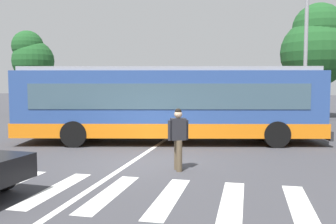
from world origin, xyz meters
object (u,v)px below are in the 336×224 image
object	(u,v)px
twin_arm_street_lamp	(307,19)
city_transit_bus	(169,104)
parked_car_charcoal	(189,106)
parked_car_teal	(225,106)
background_tree_right	(316,46)
parked_car_red	(262,107)
background_tree_left	(32,57)
pedestrian_crossing_street	(178,136)

from	to	relation	value
twin_arm_street_lamp	city_transit_bus	bearing A→B (deg)	-134.45
parked_car_charcoal	parked_car_teal	distance (m)	2.76
parked_car_charcoal	background_tree_right	distance (m)	10.08
parked_car_red	twin_arm_street_lamp	distance (m)	8.45
parked_car_charcoal	background_tree_left	bearing A→B (deg)	-171.71
parked_car_teal	parked_car_red	distance (m)	2.63
twin_arm_street_lamp	pedestrian_crossing_street	bearing A→B (deg)	-113.71
twin_arm_street_lamp	parked_car_teal	bearing A→B (deg)	124.65
twin_arm_street_lamp	parked_car_charcoal	bearing A→B (deg)	137.08
city_transit_bus	parked_car_teal	xyz separation A→B (m)	(1.47, 12.89, -0.82)
twin_arm_street_lamp	background_tree_right	bearing A→B (deg)	76.60
parked_car_red	background_tree_right	bearing A→B (deg)	10.38
parked_car_red	background_tree_right	distance (m)	5.77
pedestrian_crossing_street	parked_car_teal	distance (m)	17.62
twin_arm_street_lamp	background_tree_right	size ratio (longest dim) A/B	1.17
parked_car_red	background_tree_left	size ratio (longest dim) A/B	0.71
parked_car_red	background_tree_left	distance (m)	18.13
parked_car_charcoal	parked_car_teal	size ratio (longest dim) A/B	1.00
pedestrian_crossing_street	background_tree_right	xyz separation A→B (m)	(6.50, 18.07, 4.17)
pedestrian_crossing_street	background_tree_left	size ratio (longest dim) A/B	0.26
pedestrian_crossing_street	background_tree_left	distance (m)	22.14
pedestrian_crossing_street	twin_arm_street_lamp	xyz separation A→B (m)	(4.80, 10.94, 4.88)
city_transit_bus	parked_car_charcoal	size ratio (longest dim) A/B	2.69
twin_arm_street_lamp	background_tree_left	world-z (taller)	twin_arm_street_lamp
pedestrian_crossing_street	parked_car_red	xyz separation A→B (m)	(2.80, 17.39, -0.20)
parked_car_teal	city_transit_bus	bearing A→B (deg)	-96.51
pedestrian_crossing_street	twin_arm_street_lamp	bearing A→B (deg)	66.29
pedestrian_crossing_street	background_tree_right	distance (m)	19.65
pedestrian_crossing_street	parked_car_teal	world-z (taller)	pedestrian_crossing_street
twin_arm_street_lamp	background_tree_left	distance (m)	20.35
pedestrian_crossing_street	parked_car_red	distance (m)	17.62
city_transit_bus	twin_arm_street_lamp	size ratio (longest dim) A/B	1.31
parked_car_teal	pedestrian_crossing_street	bearing A→B (deg)	-90.60
parked_car_red	background_tree_left	world-z (taller)	background_tree_left
parked_car_red	background_tree_right	xyz separation A→B (m)	(3.70, 0.68, 4.37)
pedestrian_crossing_street	parked_car_red	world-z (taller)	pedestrian_crossing_street
city_transit_bus	background_tree_left	xyz separation A→B (m)	(-13.58, 11.28, 2.99)
background_tree_right	parked_car_teal	bearing A→B (deg)	-175.91
twin_arm_street_lamp	background_tree_right	distance (m)	7.37
background_tree_left	background_tree_right	distance (m)	21.48
pedestrian_crossing_street	twin_arm_street_lamp	size ratio (longest dim) A/B	0.18
pedestrian_crossing_street	background_tree_right	world-z (taller)	background_tree_right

